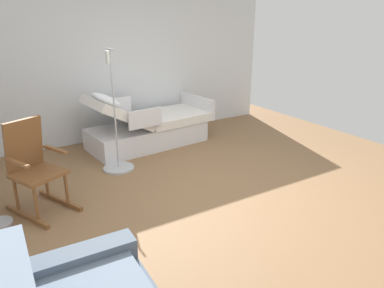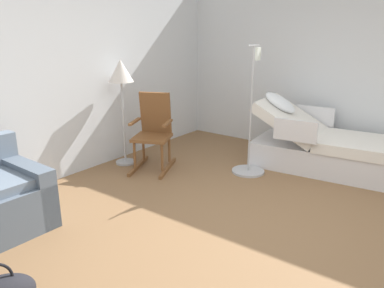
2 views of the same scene
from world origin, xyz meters
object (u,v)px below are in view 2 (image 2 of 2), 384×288
Objects in this scene: rocking_chair at (153,132)px; floor_lamp at (121,78)px; hospital_bed at (327,148)px; iv_pole at (249,155)px.

rocking_chair is 0.86m from floor_lamp.
hospital_bed is 1.27× the size of iv_pole.
hospital_bed is 1.08m from iv_pole.
hospital_bed and rocking_chair have the same top height.
rocking_chair is 1.34m from iv_pole.
floor_lamp reaches higher than rocking_chair.
floor_lamp is 0.88× the size of iv_pole.
hospital_bed is at bearing -58.56° from floor_lamp.
iv_pole is at bearing -62.46° from rocking_chair.
floor_lamp is at bearing 107.33° from rocking_chair.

